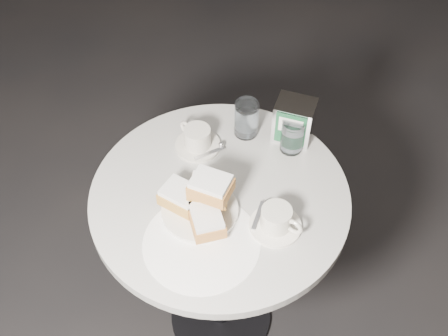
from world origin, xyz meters
TOP-DOWN VIEW (x-y plane):
  - ground at (0.00, 0.00)m, footprint 7.00×7.00m
  - cafe_table at (0.00, 0.00)m, footprint 0.70×0.70m
  - sugar_spill at (0.06, -0.15)m, footprint 0.37×0.37m
  - beignet_plate at (-0.00, -0.08)m, footprint 0.24×0.24m
  - coffee_cup_left at (-0.15, 0.10)m, footprint 0.15×0.15m
  - coffee_cup_right at (0.18, -0.01)m, footprint 0.14×0.14m
  - water_glass_left at (-0.07, 0.23)m, footprint 0.07×0.07m
  - water_glass_right at (0.07, 0.25)m, footprint 0.09×0.09m
  - napkin_dispenser at (0.05, 0.30)m, footprint 0.13×0.12m

SIDE VIEW (x-z plane):
  - ground at x=0.00m, z-range 0.00..0.00m
  - cafe_table at x=0.00m, z-range 0.17..0.92m
  - sugar_spill at x=0.06m, z-range 0.74..0.75m
  - coffee_cup_left at x=-0.15m, z-range 0.74..0.81m
  - coffee_cup_right at x=0.18m, z-range 0.74..0.81m
  - beignet_plate at x=0.00m, z-range 0.73..0.86m
  - water_glass_right at x=0.07m, z-range 0.74..0.85m
  - water_glass_left at x=-0.07m, z-range 0.74..0.86m
  - napkin_dispenser at x=0.05m, z-range 0.75..0.87m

